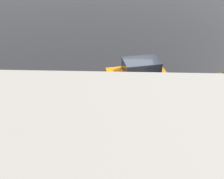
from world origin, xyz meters
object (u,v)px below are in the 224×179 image
sign_post (58,99)px  pedestrian (52,106)px  moving_hatchback (137,74)px  fire_hydrant (69,107)px

sign_post → pedestrian: bearing=-43.0°
moving_hatchback → pedestrian: (5.03, 3.13, -0.34)m
moving_hatchback → sign_post: 5.80m
pedestrian → sign_post: (-0.57, 0.53, 0.90)m
fire_hydrant → sign_post: 1.45m
pedestrian → sign_post: size_ratio=0.51×
moving_hatchback → pedestrian: moving_hatchback is taller
sign_post → fire_hydrant: bearing=-110.5°
moving_hatchback → pedestrian: size_ratio=3.43×
moving_hatchback → fire_hydrant: moving_hatchback is taller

